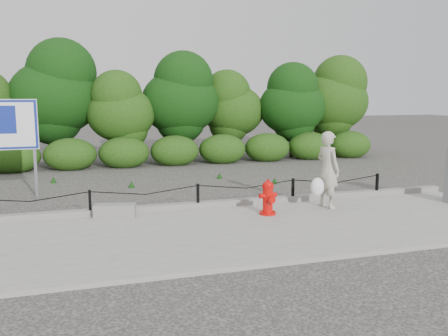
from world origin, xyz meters
name	(u,v)px	position (x,y,z in m)	size (l,w,h in m)	color
ground	(198,211)	(0.00, 0.00, 0.00)	(90.00, 90.00, 0.00)	#2D2B28
sidewalk	(222,233)	(0.00, -2.00, 0.04)	(14.00, 4.00, 0.08)	gray
curb	(198,205)	(0.00, 0.05, 0.15)	(14.00, 0.22, 0.14)	slate
chain_barrier	(198,193)	(0.00, 0.00, 0.46)	(10.06, 0.06, 0.60)	black
treeline	(162,101)	(0.75, 9.00, 2.54)	(20.31, 3.67, 4.87)	black
fire_hydrant	(268,198)	(1.38, -1.04, 0.47)	(0.43, 0.45, 0.81)	red
pedestrian	(327,171)	(3.00, -0.82, 0.98)	(0.82, 0.77, 1.85)	#B1AB97
concrete_block	(115,211)	(-1.98, -0.25, 0.23)	(0.91, 0.32, 0.29)	gray
advertising_sign	(4,129)	(-4.54, 2.84, 1.89)	(1.67, 0.14, 2.67)	slate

